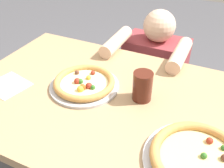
{
  "coord_description": "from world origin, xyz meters",
  "views": [
    {
      "loc": [
        0.35,
        -0.73,
        1.39
      ],
      "look_at": [
        -0.02,
        0.05,
        0.78
      ],
      "focal_mm": 41.17,
      "sensor_mm": 36.0,
      "label": 1
    }
  ],
  "objects_px": {
    "diner_seated": "(153,84)",
    "pizza_near": "(199,159)",
    "pizza_far": "(84,83)",
    "drink_cup_colored": "(142,86)"
  },
  "relations": [
    {
      "from": "pizza_near",
      "to": "diner_seated",
      "type": "relative_size",
      "value": 0.36
    },
    {
      "from": "pizza_near",
      "to": "pizza_far",
      "type": "bearing_deg",
      "value": 158.97
    },
    {
      "from": "pizza_near",
      "to": "diner_seated",
      "type": "height_order",
      "value": "diner_seated"
    },
    {
      "from": "diner_seated",
      "to": "pizza_near",
      "type": "bearing_deg",
      "value": -65.66
    },
    {
      "from": "pizza_near",
      "to": "drink_cup_colored",
      "type": "relative_size",
      "value": 2.75
    },
    {
      "from": "pizza_far",
      "to": "drink_cup_colored",
      "type": "bearing_deg",
      "value": 6.98
    },
    {
      "from": "pizza_near",
      "to": "pizza_far",
      "type": "relative_size",
      "value": 1.13
    },
    {
      "from": "pizza_near",
      "to": "diner_seated",
      "type": "xyz_separation_m",
      "value": [
        -0.36,
        0.81,
        -0.36
      ]
    },
    {
      "from": "pizza_far",
      "to": "pizza_near",
      "type": "bearing_deg",
      "value": -21.03
    },
    {
      "from": "pizza_near",
      "to": "drink_cup_colored",
      "type": "xyz_separation_m",
      "value": [
        -0.26,
        0.22,
        0.04
      ]
    }
  ]
}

